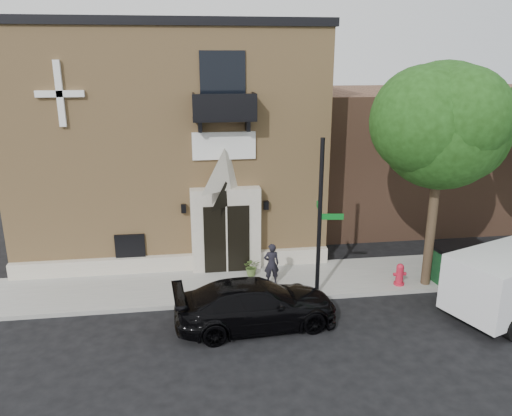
{
  "coord_description": "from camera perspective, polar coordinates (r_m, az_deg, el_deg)",
  "views": [
    {
      "loc": [
        -2.32,
        -14.97,
        8.06
      ],
      "look_at": [
        0.04,
        2.0,
        2.78
      ],
      "focal_mm": 35.0,
      "sensor_mm": 36.0,
      "label": 1
    }
  ],
  "objects": [
    {
      "name": "ground",
      "position": [
        17.16,
        0.8,
        -10.88
      ],
      "size": [
        120.0,
        120.0,
        0.0
      ],
      "primitive_type": "plane",
      "color": "black",
      "rests_on": "ground"
    },
    {
      "name": "planter",
      "position": [
        18.71,
        -0.48,
        -6.72
      ],
      "size": [
        0.64,
        0.56,
        0.69
      ],
      "primitive_type": "imported",
      "rotation": [
        0.0,
        0.0,
        -0.04
      ],
      "color": "#516C33",
      "rests_on": "sidewalk"
    },
    {
      "name": "street_tree_left",
      "position": [
        17.58,
        20.75,
        8.87
      ],
      "size": [
        4.97,
        4.38,
        7.77
      ],
      "color": "#38281C",
      "rests_on": "sidewalk"
    },
    {
      "name": "church",
      "position": [
        23.19,
        -9.59,
        8.4
      ],
      "size": [
        12.2,
        11.01,
        9.3
      ],
      "color": "tan",
      "rests_on": "ground"
    },
    {
      "name": "sidewalk",
      "position": [
        18.6,
        3.17,
        -8.32
      ],
      "size": [
        42.0,
        3.0,
        0.15
      ],
      "primitive_type": "cube",
      "color": "gray",
      "rests_on": "ground"
    },
    {
      "name": "fire_hydrant",
      "position": [
        18.69,
        16.1,
        -7.3
      ],
      "size": [
        0.46,
        0.37,
        0.81
      ],
      "color": "red",
      "rests_on": "sidewalk"
    },
    {
      "name": "black_sedan",
      "position": [
        15.59,
        0.03,
        -10.92
      ],
      "size": [
        5.19,
        2.48,
        1.46
      ],
      "primitive_type": "imported",
      "rotation": [
        0.0,
        0.0,
        1.66
      ],
      "color": "black",
      "rests_on": "ground"
    },
    {
      "name": "neighbour_building",
      "position": [
        28.34,
        22.7,
        5.93
      ],
      "size": [
        18.0,
        8.0,
        6.4
      ],
      "primitive_type": "cube",
      "color": "brown",
      "rests_on": "ground"
    },
    {
      "name": "dumpster",
      "position": [
        19.78,
        22.05,
        -5.67
      ],
      "size": [
        2.14,
        1.36,
        1.33
      ],
      "rotation": [
        0.0,
        0.0,
        0.11
      ],
      "color": "#0F371D",
      "rests_on": "sidewalk"
    },
    {
      "name": "street_sign",
      "position": [
        16.6,
        7.34,
        -1.2
      ],
      "size": [
        0.86,
        0.91,
        5.42
      ],
      "rotation": [
        0.0,
        0.0,
        -0.13
      ],
      "color": "black",
      "rests_on": "sidewalk"
    },
    {
      "name": "pedestrian_near",
      "position": [
        17.9,
        1.79,
        -6.4
      ],
      "size": [
        0.56,
        0.37,
        1.53
      ],
      "primitive_type": "imported",
      "rotation": [
        0.0,
        0.0,
        3.15
      ],
      "color": "black",
      "rests_on": "sidewalk"
    }
  ]
}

